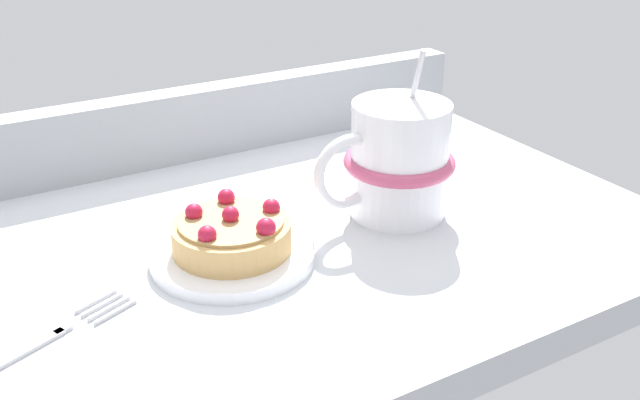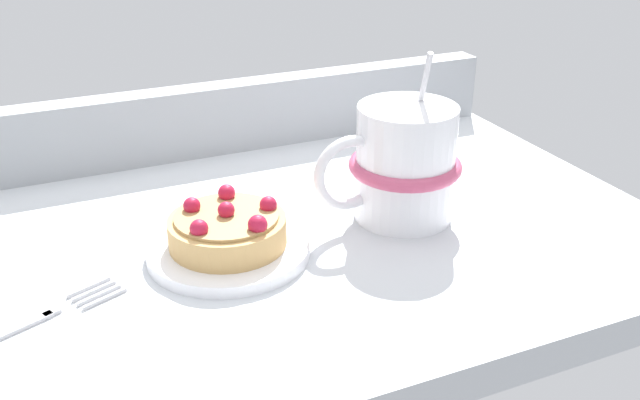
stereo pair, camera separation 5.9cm
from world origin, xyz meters
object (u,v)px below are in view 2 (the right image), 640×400
at_px(coffee_mug, 403,164).
at_px(dessert_fork, 20,325).
at_px(dessert_plate, 229,250).
at_px(raspberry_tart, 228,228).

relative_size(coffee_mug, dessert_fork, 0.98).
bearing_deg(dessert_plate, dessert_fork, -166.22).
height_order(raspberry_tart, coffee_mug, coffee_mug).
relative_size(raspberry_tart, dessert_fork, 0.62).
distance_m(raspberry_tart, dessert_fork, 0.16).
relative_size(raspberry_tart, coffee_mug, 0.63).
bearing_deg(raspberry_tart, coffee_mug, 1.39).
distance_m(coffee_mug, dessert_fork, 0.32).
bearing_deg(raspberry_tart, dessert_plate, 157.99).
xyz_separation_m(dessert_plate, dessert_fork, (-0.16, -0.04, -0.00)).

